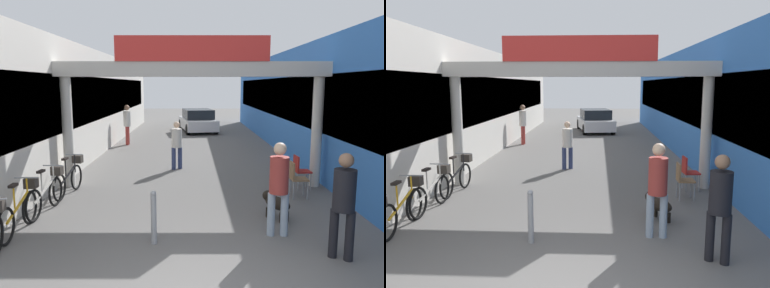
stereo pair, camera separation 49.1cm
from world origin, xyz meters
TOP-DOWN VIEW (x-y plane):
  - storefront_left at (-5.09, 11.00)m, footprint 3.00×26.00m
  - storefront_right at (5.09, 11.00)m, footprint 3.00×26.00m
  - arcade_sign_gateway at (0.00, 5.99)m, footprint 7.40×0.47m
  - pedestrian_with_dog at (1.56, 2.59)m, footprint 0.38×0.35m
  - pedestrian_companion at (2.36, 1.66)m, footprint 0.47×0.47m
  - pedestrian_carrying_crate at (-0.50, 8.08)m, footprint 0.47×0.47m
  - pedestrian_elderly_walking at (-2.99, 13.17)m, footprint 0.34×0.38m
  - dog_on_leash at (1.72, 3.50)m, footprint 0.60×0.75m
  - bicycle_orange_second at (-3.23, 2.80)m, footprint 0.46×1.69m
  - bicycle_silver_third at (-3.16, 3.91)m, footprint 0.46×1.69m
  - bicycle_black_farthest at (-3.10, 5.26)m, footprint 0.46×1.69m
  - bollard_post_metal at (-0.67, 2.23)m, footprint 0.10×0.10m
  - cafe_chair_wood_nearer at (2.53, 4.94)m, footprint 0.40×0.40m
  - cafe_chair_red_farther at (2.86, 5.75)m, footprint 0.42×0.42m
  - parked_car_white at (0.32, 18.17)m, footprint 2.37×4.23m

SIDE VIEW (x-z plane):
  - dog_on_leash at x=1.72m, z-range 0.07..0.60m
  - bicycle_orange_second at x=-3.23m, z-range -0.05..0.93m
  - bicycle_silver_third at x=-3.16m, z-range -0.05..0.93m
  - bicycle_black_farthest at x=-3.10m, z-range -0.05..0.93m
  - bollard_post_metal at x=-0.67m, z-range 0.01..0.96m
  - cafe_chair_wood_nearer at x=2.53m, z-range 0.10..0.99m
  - cafe_chair_red_farther at x=2.86m, z-range 0.10..0.99m
  - parked_car_white at x=0.32m, z-range -0.02..1.31m
  - pedestrian_carrying_crate at x=-0.50m, z-range 0.10..1.68m
  - pedestrian_companion at x=2.36m, z-range 0.13..1.84m
  - pedestrian_with_dog at x=1.56m, z-range 0.13..1.86m
  - pedestrian_elderly_walking at x=-2.99m, z-range 0.14..1.98m
  - storefront_left at x=-5.09m, z-range 0.00..4.04m
  - storefront_right at x=5.09m, z-range 0.00..4.04m
  - arcade_sign_gateway at x=0.00m, z-range 0.83..4.81m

